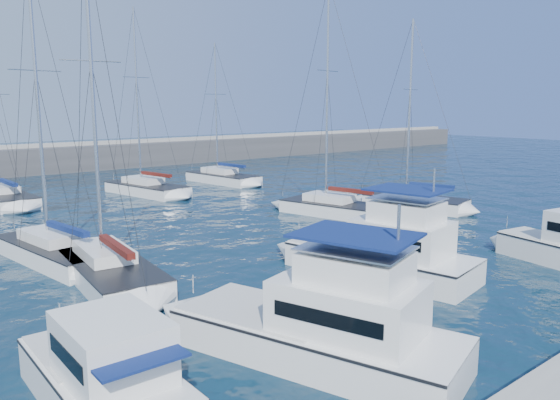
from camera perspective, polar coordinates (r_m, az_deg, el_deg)
ground at (r=26.38m, az=9.16°, el=-7.98°), size 220.00×220.00×0.00m
breakwater at (r=71.39m, az=-23.92°, el=3.47°), size 160.00×6.00×4.45m
motor_yacht_port_outer at (r=15.81m, az=-17.66°, el=-17.32°), size 2.82×6.48×3.20m
motor_yacht_port_inner at (r=17.70m, az=4.98°, el=-13.15°), size 6.16×9.98×4.69m
motor_yacht_stbd_inner at (r=26.47m, az=11.22°, el=-5.42°), size 5.11×9.48×4.69m
sailboat_mid_a at (r=30.82m, az=-22.37°, el=-4.96°), size 4.24×8.99×15.65m
sailboat_mid_b at (r=26.74m, az=-17.54°, el=-6.89°), size 3.95×9.25×16.04m
sailboat_mid_d at (r=40.48m, az=5.69°, el=-0.79°), size 4.95×8.49×16.79m
sailboat_mid_e at (r=43.96m, az=13.89°, el=-0.21°), size 4.85×8.25×14.72m
sailboat_back_a at (r=50.10m, az=-26.90°, el=0.20°), size 3.38×9.39×14.19m
sailboat_back_b at (r=50.94m, az=-13.75°, el=1.18°), size 4.77×9.19×16.78m
sailboat_back_c at (r=57.13m, az=-6.02°, el=2.32°), size 4.11×9.00×14.55m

